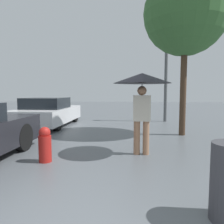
{
  "coord_description": "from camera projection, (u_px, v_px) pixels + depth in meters",
  "views": [
    {
      "loc": [
        0.27,
        -1.23,
        1.43
      ],
      "look_at": [
        -0.23,
        3.72,
        0.97
      ],
      "focal_mm": 35.0,
      "sensor_mm": 36.0,
      "label": 1
    }
  ],
  "objects": [
    {
      "name": "parked_car_farthest",
      "position": [
        48.0,
        112.0,
        9.28
      ],
      "size": [
        1.85,
        3.86,
        1.19
      ],
      "color": "silver",
      "rests_on": "ground_plane"
    },
    {
      "name": "tree",
      "position": [
        185.0,
        14.0,
        6.91
      ],
      "size": [
        2.65,
        2.65,
        5.24
      ],
      "color": "#473323",
      "rests_on": "ground_plane"
    },
    {
      "name": "street_lamp",
      "position": [
        166.0,
        63.0,
        10.37
      ],
      "size": [
        0.36,
        0.36,
        4.39
      ],
      "color": "#515456",
      "rests_on": "ground_plane"
    },
    {
      "name": "pedestrian",
      "position": [
        142.0,
        86.0,
        4.87
      ],
      "size": [
        1.3,
        1.3,
        1.85
      ],
      "color": "#9E7051",
      "rests_on": "ground_plane"
    },
    {
      "name": "fire_hydrant",
      "position": [
        45.0,
        145.0,
        4.45
      ],
      "size": [
        0.26,
        0.26,
        0.72
      ],
      "color": "#B21E19",
      "rests_on": "ground_plane"
    }
  ]
}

